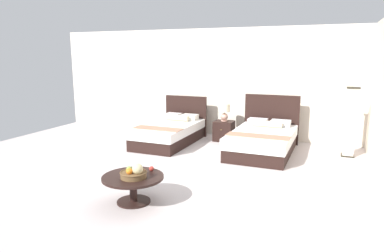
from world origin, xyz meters
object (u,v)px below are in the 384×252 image
(bed_near_window, at_px, (170,132))
(nightstand, at_px, (224,131))
(loose_apple, at_px, (151,169))
(table_lamp, at_px, (224,111))
(floor_lamp_corner, at_px, (350,122))
(coffee_table, at_px, (133,182))
(fruit_bowl, at_px, (134,173))
(bed_near_corner, at_px, (263,140))

(bed_near_window, bearing_deg, nightstand, 32.28)
(nightstand, xyz_separation_m, loose_apple, (0.03, -3.79, 0.19))
(table_lamp, distance_m, floor_lamp_corner, 2.86)
(table_lamp, height_order, loose_apple, table_lamp)
(coffee_table, relative_size, fruit_bowl, 2.30)
(bed_near_corner, height_order, loose_apple, bed_near_corner)
(floor_lamp_corner, bearing_deg, bed_near_window, -174.21)
(floor_lamp_corner, bearing_deg, bed_near_corner, -166.99)
(nightstand, relative_size, coffee_table, 0.56)
(bed_near_window, height_order, loose_apple, bed_near_window)
(coffee_table, bearing_deg, bed_near_window, 107.05)
(loose_apple, distance_m, floor_lamp_corner, 4.47)
(nightstand, relative_size, loose_apple, 6.70)
(bed_near_corner, relative_size, table_lamp, 4.86)
(nightstand, relative_size, fruit_bowl, 1.29)
(bed_near_corner, xyz_separation_m, loose_apple, (-1.08, -3.07, 0.16))
(table_lamp, bearing_deg, nightstand, -90.00)
(fruit_bowl, bearing_deg, coffee_table, 136.00)
(nightstand, height_order, table_lamp, table_lamp)
(nightstand, height_order, loose_apple, nightstand)
(nightstand, xyz_separation_m, fruit_bowl, (-0.05, -4.14, 0.23))
(nightstand, bearing_deg, coffee_table, -91.51)
(bed_near_window, relative_size, coffee_table, 2.38)
(floor_lamp_corner, bearing_deg, table_lamp, 173.23)
(bed_near_window, xyz_separation_m, nightstand, (1.14, 0.72, -0.02))
(fruit_bowl, bearing_deg, floor_lamp_corner, 52.97)
(table_lamp, height_order, coffee_table, table_lamp)
(bed_near_window, bearing_deg, coffee_table, -72.95)
(bed_near_corner, distance_m, loose_apple, 3.26)
(bed_near_corner, distance_m, floor_lamp_corner, 1.83)
(bed_near_corner, distance_m, nightstand, 1.32)
(bed_near_corner, height_order, coffee_table, bed_near_corner)
(bed_near_corner, relative_size, loose_apple, 28.46)
(fruit_bowl, xyz_separation_m, floor_lamp_corner, (2.89, 3.83, 0.26))
(bed_near_window, bearing_deg, table_lamp, 33.00)
(table_lamp, relative_size, loose_apple, 5.85)
(bed_near_window, xyz_separation_m, bed_near_corner, (2.25, 0.00, 0.01))
(coffee_table, xyz_separation_m, fruit_bowl, (0.06, -0.06, 0.17))
(table_lamp, bearing_deg, coffee_table, -91.50)
(loose_apple, bearing_deg, table_lamp, 90.49)
(bed_near_corner, distance_m, coffee_table, 3.58)
(fruit_bowl, relative_size, floor_lamp_corner, 0.26)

